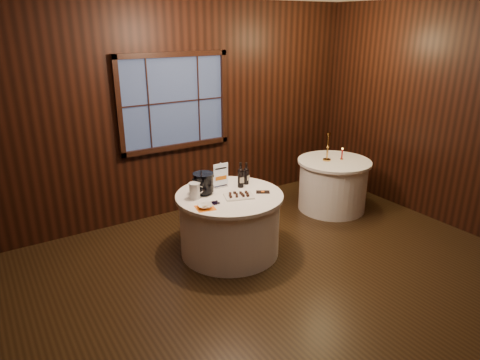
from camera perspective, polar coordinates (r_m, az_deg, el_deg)
ground at (r=4.71m, az=5.20°, el=-14.54°), size 6.00×6.00×0.00m
back_wall at (r=6.12m, az=-8.80°, el=9.30°), size 6.00×0.10×3.00m
main_table at (r=5.22m, az=-1.39°, el=-5.80°), size 1.28×1.28×0.77m
side_table at (r=6.59m, az=12.25°, el=-0.60°), size 1.08×1.08×0.77m
sign_stand at (r=5.26m, az=-2.59°, el=0.18°), size 0.20×0.10×0.32m
port_bottle_left at (r=5.24m, az=0.09°, el=0.46°), size 0.08×0.08×0.32m
port_bottle_right at (r=5.35m, az=0.84°, el=0.69°), size 0.07×0.08×0.28m
ice_bucket at (r=5.05m, az=-4.89°, el=-0.40°), size 0.25×0.25×0.25m
chocolate_plate at (r=4.98m, az=-0.15°, el=-2.07°), size 0.39×0.32×0.05m
chocolate_box at (r=5.12m, az=3.07°, el=-1.61°), size 0.18×0.15×0.01m
grape_bunch at (r=4.80m, az=-3.40°, el=-2.98°), size 0.16×0.10×0.04m
glass_pitcher at (r=4.94m, az=-6.05°, el=-1.43°), size 0.18×0.13×0.19m
orange_napkin at (r=4.71m, az=-4.68°, el=-3.72°), size 0.23×0.23×0.00m
cracker_bowl at (r=4.70m, az=-4.68°, el=-3.48°), size 0.20×0.20×0.04m
brass_candlestick at (r=6.40m, az=11.58°, el=3.85°), size 0.12×0.12×0.42m
red_candle at (r=6.52m, az=13.44°, el=3.27°), size 0.05×0.05×0.18m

